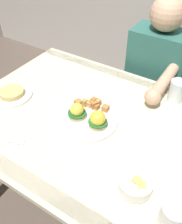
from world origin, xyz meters
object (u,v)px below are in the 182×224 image
coffee_mug (173,216)px  side_plate (12,94)px  diner_person (154,79)px  eggs_benedict_plate (89,117)px  fruit_bowl (135,185)px  water_glass_near (177,92)px  dining_table (91,134)px  fork (9,141)px

coffee_mug → side_plate: bearing=167.3°
side_plate → diner_person: size_ratio=0.18×
side_plate → eggs_benedict_plate: bearing=7.2°
fruit_bowl → side_plate: 0.77m
fruit_bowl → side_plate: fruit_bowl is taller
coffee_mug → diner_person: 0.97m
fruit_bowl → side_plate: bearing=168.5°
water_glass_near → fruit_bowl: bearing=-85.6°
fruit_bowl → coffee_mug: bearing=-18.6°
dining_table → water_glass_near: water_glass_near is taller
coffee_mug → diner_person: (-0.39, 0.88, -0.14)m
water_glass_near → side_plate: size_ratio=0.56×
water_glass_near → side_plate: water_glass_near is taller
fruit_bowl → side_plate: (-0.76, 0.15, -0.02)m
water_glass_near → side_plate: 0.82m
water_glass_near → side_plate: bearing=-149.8°
coffee_mug → water_glass_near: water_glass_near is taller
eggs_benedict_plate → coffee_mug: (0.47, -0.26, 0.03)m
dining_table → diner_person: size_ratio=1.05×
coffee_mug → dining_table: bearing=149.5°
fruit_bowl → fork: 0.55m
eggs_benedict_plate → coffee_mug: bearing=-28.7°
coffee_mug → side_plate: coffee_mug is taller
eggs_benedict_plate → side_plate: eggs_benedict_plate is taller
eggs_benedict_plate → dining_table: bearing=95.8°
dining_table → side_plate: bearing=-170.1°
coffee_mug → diner_person: bearing=113.8°
dining_table → fork: 0.39m
fruit_bowl → coffee_mug: 0.16m
coffee_mug → fork: size_ratio=0.76×
fork → dining_table: bearing=55.2°
eggs_benedict_plate → fruit_bowl: bearing=-32.7°
fruit_bowl → coffee_mug: coffee_mug is taller
dining_table → fruit_bowl: bearing=-35.0°
fork → side_plate: side_plate is taller
diner_person → fork: bearing=-108.2°
eggs_benedict_plate → side_plate: 0.43m
eggs_benedict_plate → side_plate: (-0.43, -0.05, -0.01)m
dining_table → fork: bearing=-124.8°
dining_table → side_plate: side_plate is taller
coffee_mug → side_plate: 0.93m
eggs_benedict_plate → fork: (-0.22, -0.29, -0.02)m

